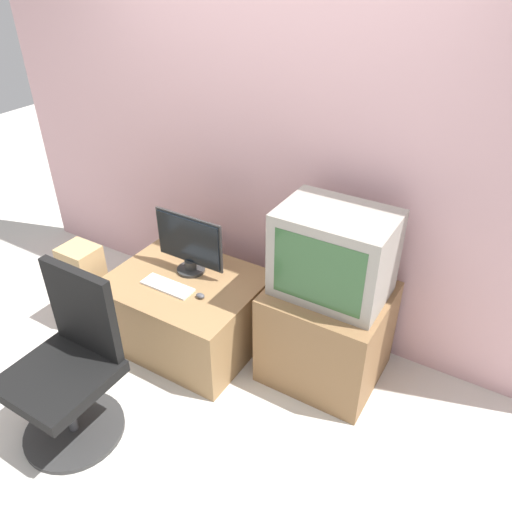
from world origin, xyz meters
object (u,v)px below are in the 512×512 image
Objects in this scene: keyboard at (167,286)px; mouse at (200,296)px; office_chair at (70,371)px; crt_tv at (334,254)px; cardboard_box_lower at (91,306)px; main_monitor at (189,244)px; book at (73,352)px.

mouse is (0.25, 0.02, 0.01)m from keyboard.
crt_tv is at bearing 47.72° from office_chair.
crt_tv is at bearing 15.07° from cardboard_box_lower.
office_chair reaches higher than main_monitor.
cardboard_box_lower is at bearing 132.79° from office_chair.
keyboard is 0.36× the size of office_chair.
crt_tv reaches higher than cardboard_box_lower.
keyboard is 0.75m from cardboard_box_lower.
mouse is at bearing 8.39° from cardboard_box_lower.
keyboard is 0.25m from mouse.
mouse is at bearing 29.29° from book.
keyboard is 0.79m from office_chair.
cardboard_box_lower is (-0.67, -0.34, -0.55)m from main_monitor.
crt_tv reaches higher than mouse.
mouse is 1.02m from book.
office_chair reaches higher than book.
office_chair is at bearing -92.44° from keyboard.
mouse is at bearing -157.21° from crt_tv.
book is at bearing 143.86° from office_chair.
main_monitor is at bearing 49.70° from book.
main_monitor reaches higher than mouse.
keyboard is 1.17× the size of cardboard_box_lower.
keyboard is at bearing 87.56° from office_chair.
keyboard reaches higher than book.
cardboard_box_lower is at bearing -171.61° from mouse.
crt_tv is (0.95, 0.09, 0.19)m from main_monitor.
main_monitor is 0.30m from keyboard.
crt_tv is at bearing 18.33° from keyboard.
cardboard_box_lower is at bearing -169.97° from keyboard.
book is at bearing -153.75° from crt_tv.
main_monitor is 1.43× the size of keyboard.
main_monitor is 1.09m from book.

